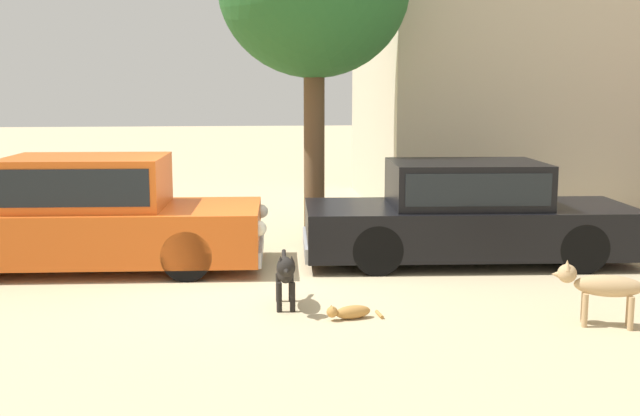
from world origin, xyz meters
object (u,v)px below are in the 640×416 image
parked_sedan_second (467,212)px  stray_dog_spotted (285,271)px  stray_dog_tan (600,286)px  stray_cat (350,312)px  parked_sedan_nearest (91,214)px

parked_sedan_second → stray_dog_spotted: (-2.68, -2.09, -0.27)m
stray_dog_tan → stray_cat: (-2.51, 0.51, -0.35)m
stray_dog_spotted → stray_dog_tan: (3.16, -0.98, 0.00)m
parked_sedan_second → parked_sedan_nearest: bearing=-177.7°
parked_sedan_nearest → stray_dog_spotted: bearing=-38.8°
stray_dog_spotted → stray_cat: bearing=56.2°
parked_sedan_second → stray_dog_tan: bearing=-77.3°
stray_cat → parked_sedan_nearest: bearing=-54.3°
parked_sedan_second → stray_dog_spotted: bearing=-138.2°
parked_sedan_second → stray_dog_tan: parked_sedan_second is taller
parked_sedan_nearest → stray_dog_tan: bearing=-26.5°
stray_cat → parked_sedan_second: bearing=-141.9°
parked_sedan_second → stray_cat: bearing=-124.6°
parked_sedan_nearest → stray_dog_spotted: parked_sedan_nearest is taller
stray_dog_tan → stray_dog_spotted: bearing=3.8°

